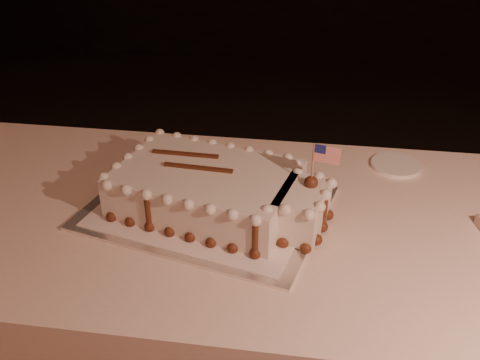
# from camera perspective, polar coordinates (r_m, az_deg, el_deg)

# --- Properties ---
(banquet_table) EXTENTS (2.40, 0.80, 0.75)m
(banquet_table) POSITION_cam_1_polar(r_m,az_deg,el_deg) (1.51, 9.75, -16.25)
(banquet_table) COLOR beige
(banquet_table) RESTS_ON ground
(cake_board) EXTENTS (0.62, 0.53, 0.01)m
(cake_board) POSITION_cam_1_polar(r_m,az_deg,el_deg) (1.29, -3.53, -2.95)
(cake_board) COLOR silver
(cake_board) RESTS_ON banquet_table
(doily) EXTENTS (0.56, 0.47, 0.00)m
(doily) POSITION_cam_1_polar(r_m,az_deg,el_deg) (1.29, -3.53, -2.77)
(doily) COLOR white
(doily) RESTS_ON cake_board
(sheet_cake) EXTENTS (0.54, 0.38, 0.20)m
(sheet_cake) POSITION_cam_1_polar(r_m,az_deg,el_deg) (1.25, -2.41, -1.15)
(sheet_cake) COLOR silver
(sheet_cake) RESTS_ON doily
(side_plate) EXTENTS (0.14, 0.14, 0.01)m
(side_plate) POSITION_cam_1_polar(r_m,az_deg,el_deg) (1.52, 16.30, 1.54)
(side_plate) COLOR white
(side_plate) RESTS_ON banquet_table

